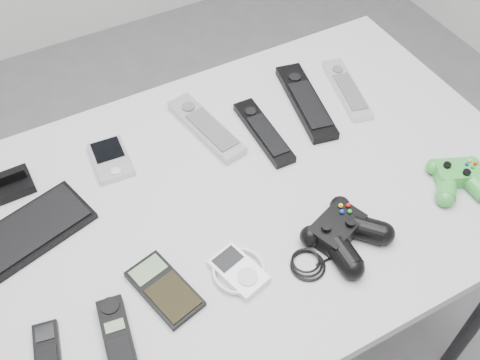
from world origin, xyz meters
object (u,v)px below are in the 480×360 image
controller_green (459,177)px  mp3_player (239,271)px  calculator (164,289)px  desk (242,213)px  pda (111,159)px  remote_black_a (263,132)px  remote_black_b (306,101)px  remote_silver_a (206,127)px  controller_black (343,232)px  cordless_handset (118,337)px  remote_silver_b (347,89)px  pda_keyboard (19,238)px  mobile_phone (47,348)px

controller_green → mp3_player: bearing=-159.6°
calculator → controller_green: bearing=-19.2°
desk → pda: (-0.20, 0.20, 0.08)m
remote_black_a → remote_black_b: remote_black_b is taller
remote_black_b → calculator: remote_black_b is taller
remote_silver_a → controller_black: bearing=-85.4°
cordless_handset → mp3_player: (0.24, 0.02, -0.00)m
calculator → remote_black_a: bearing=22.0°
remote_black_b → cordless_handset: size_ratio=1.76×
remote_black_b → controller_green: size_ratio=1.97×
remote_silver_b → cordless_handset: (-0.69, -0.33, 0.00)m
remote_black_b → cordless_handset: bearing=-138.3°
mp3_player → remote_silver_a: bearing=57.9°
pda → remote_black_a: size_ratio=0.56×
remote_black_b → remote_silver_a: bearing=-176.4°
remote_black_b → cordless_handset: remote_black_b is taller
desk → remote_silver_a: size_ratio=5.31×
calculator → controller_green: size_ratio=1.13×
remote_silver_a → mp3_player: remote_silver_a is taller
remote_black_a → mp3_player: remote_black_a is taller
desk → remote_black_a: (0.12, 0.12, 0.08)m
remote_silver_b → cordless_handset: bearing=-140.6°
desk → calculator: size_ratio=8.21×
pda_keyboard → remote_silver_b: remote_silver_b is taller
pda → calculator: pda is taller
calculator → mobile_phone: bearing=168.5°
calculator → controller_black: controller_black is taller
cordless_handset → desk: bearing=36.9°
desk → controller_black: bearing=-59.3°
remote_black_a → cordless_handset: bearing=-144.6°
remote_black_a → remote_silver_b: bearing=8.8°
pda → remote_black_a: (0.32, -0.08, 0.00)m
pda → remote_silver_a: bearing=1.4°
cordless_handset → calculator: bearing=33.4°
remote_silver_b → mobile_phone: 0.85m
mobile_phone → controller_black: size_ratio=0.37×
remote_black_b → remote_silver_b: remote_black_b is taller
remote_silver_a → mp3_player: bearing=-116.9°
pda_keyboard → cordless_handset: 0.29m
controller_black → mp3_player: bearing=153.0°
pda → controller_green: controller_green is taller
pda → desk: bearing=-40.6°
remote_black_b → desk: bearing=-136.2°
remote_black_b → mp3_player: bearing=-125.7°
desk → controller_black: size_ratio=4.85×
pda_keyboard → mp3_player: bearing=-53.5°
pda → pda_keyboard: bearing=-149.8°
mobile_phone → pda: bearing=66.9°
remote_black_b → remote_black_a: bearing=-152.5°
remote_black_b → mobile_phone: 0.75m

